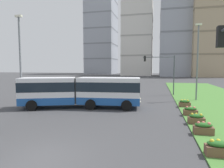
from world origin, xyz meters
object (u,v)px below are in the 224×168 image
(flower_planter_1, at_px, (203,128))
(traffic_light_far_right, at_px, (163,68))
(flower_planter_4, at_px, (185,103))
(streetlight_left, at_px, (20,57))
(apartment_tower_eastcentre, at_px, (208,35))
(flower_planter_3, at_px, (190,111))
(articulated_bus, at_px, (81,91))
(flower_planter_2, at_px, (196,119))
(apartment_tower_westcentre, at_px, (138,39))
(apartment_tower_centre, at_px, (181,35))
(apartment_tower_west, at_px, (102,31))
(streetlight_median, at_px, (198,59))
(flower_planter_0, at_px, (219,148))

(flower_planter_1, relative_size, traffic_light_far_right, 0.19)
(flower_planter_4, xyz_separation_m, streetlight_left, (-16.15, -3.35, 4.59))
(apartment_tower_eastcentre, bearing_deg, flower_planter_3, -103.64)
(articulated_bus, xyz_separation_m, flower_planter_4, (10.09, 2.39, -1.23))
(articulated_bus, bearing_deg, flower_planter_1, -30.02)
(flower_planter_1, xyz_separation_m, flower_planter_3, (0.00, 4.68, 0.00))
(traffic_light_far_right, bearing_deg, flower_planter_2, -82.54)
(flower_planter_1, distance_m, apartment_tower_eastcentre, 84.31)
(streetlight_left, bearing_deg, apartment_tower_westcentre, 87.76)
(apartment_tower_westcentre, height_order, apartment_tower_centre, apartment_tower_centre)
(flower_planter_2, xyz_separation_m, apartment_tower_west, (-37.65, 106.17, 26.54))
(articulated_bus, bearing_deg, flower_planter_3, -6.52)
(articulated_bus, relative_size, apartment_tower_eastcentre, 0.33)
(apartment_tower_westcentre, xyz_separation_m, apartment_tower_eastcentre, (31.19, -9.54, -0.81))
(apartment_tower_west, distance_m, apartment_tower_centre, 51.65)
(flower_planter_2, relative_size, streetlight_median, 0.12)
(traffic_light_far_right, height_order, apartment_tower_eastcentre, apartment_tower_eastcentre)
(articulated_bus, bearing_deg, streetlight_median, 30.29)
(streetlight_median, bearing_deg, flower_planter_3, -103.11)
(articulated_bus, xyz_separation_m, streetlight_left, (-6.06, -0.96, 3.37))
(flower_planter_1, height_order, apartment_tower_centre, apartment_tower_centre)
(flower_planter_3, bearing_deg, flower_planter_2, -90.00)
(flower_planter_2, relative_size, flower_planter_3, 1.00)
(flower_planter_0, height_order, apartment_tower_eastcentre, apartment_tower_eastcentre)
(apartment_tower_west, distance_m, apartment_tower_westcentre, 31.99)
(articulated_bus, height_order, flower_planter_1, articulated_bus)
(apartment_tower_west, xyz_separation_m, apartment_tower_eastcentre, (56.03, -27.96, -9.01))
(flower_planter_0, relative_size, flower_planter_4, 1.00)
(streetlight_median, distance_m, apartment_tower_west, 105.69)
(apartment_tower_westcentre, bearing_deg, streetlight_median, -79.20)
(traffic_light_far_right, bearing_deg, flower_planter_4, -77.57)
(traffic_light_far_right, distance_m, apartment_tower_eastcentre, 67.97)
(flower_planter_1, bearing_deg, traffic_light_far_right, 96.51)
(flower_planter_2, bearing_deg, apartment_tower_centre, 84.84)
(flower_planter_0, height_order, flower_planter_2, same)
(flower_planter_1, distance_m, apartment_tower_centre, 86.77)
(flower_planter_1, bearing_deg, flower_planter_4, 90.00)
(apartment_tower_centre, bearing_deg, flower_planter_1, -95.03)
(articulated_bus, relative_size, flower_planter_2, 10.90)
(streetlight_left, height_order, apartment_tower_eastcentre, apartment_tower_eastcentre)
(articulated_bus, height_order, flower_planter_0, articulated_bus)
(flower_planter_0, xyz_separation_m, apartment_tower_eastcentre, (18.38, 83.34, 17.53))
(flower_planter_1, distance_m, streetlight_median, 13.76)
(flower_planter_4, xyz_separation_m, apartment_tower_eastcentre, (18.38, 72.17, 17.53))
(flower_planter_3, height_order, traffic_light_far_right, traffic_light_far_right)
(flower_planter_2, height_order, apartment_tower_eastcentre, apartment_tower_eastcentre)
(flower_planter_0, relative_size, apartment_tower_west, 0.02)
(articulated_bus, distance_m, flower_planter_2, 10.80)
(streetlight_left, distance_m, streetlight_median, 19.72)
(apartment_tower_eastcentre, bearing_deg, apartment_tower_west, 153.48)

